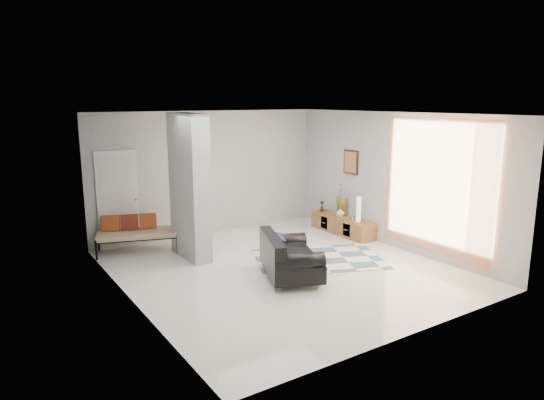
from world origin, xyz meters
TOP-DOWN VIEW (x-y plane):
  - floor at (0.00, 0.00)m, footprint 6.00×6.00m
  - ceiling at (0.00, 0.00)m, footprint 6.00×6.00m
  - wall_back at (0.00, 3.00)m, footprint 6.00×0.00m
  - wall_front at (0.00, -3.00)m, footprint 6.00×0.00m
  - wall_left at (-2.75, 0.00)m, footprint 0.00×6.00m
  - wall_right at (2.75, 0.00)m, footprint 0.00×6.00m
  - partition_column at (-1.10, 1.60)m, footprint 0.35×1.20m
  - hallway_door at (-2.10, 2.96)m, footprint 0.85×0.06m
  - curtain at (2.67, -1.15)m, footprint 0.00×2.55m
  - wall_art at (2.72, 1.26)m, footprint 0.04×0.45m
  - media_console at (2.52, 1.26)m, footprint 0.45×1.76m
  - loveseat at (-0.16, -0.38)m, footprint 1.33×1.67m
  - daybed at (-1.92, 2.49)m, footprint 1.70×1.11m
  - area_rug at (0.90, 0.09)m, footprint 2.85×2.42m
  - cylinder_lamp at (2.50, 0.72)m, footprint 0.10×0.10m
  - bronze_figurine at (2.47, 1.95)m, footprint 0.14×0.14m
  - vase at (2.47, 1.29)m, footprint 0.22×0.22m

SIDE VIEW (x-z plane):
  - floor at x=0.00m, z-range 0.00..0.00m
  - area_rug at x=0.90m, z-range 0.00..0.01m
  - media_console at x=2.52m, z-range -0.20..0.60m
  - loveseat at x=-0.16m, z-range -0.02..0.74m
  - daybed at x=-1.92m, z-range 0.04..0.81m
  - vase at x=2.47m, z-range 0.40..0.60m
  - bronze_figurine at x=2.47m, z-range 0.40..0.65m
  - cylinder_lamp at x=2.50m, z-range 0.40..0.96m
  - hallway_door at x=-2.10m, z-range 0.00..2.04m
  - partition_column at x=-1.10m, z-range 0.00..2.80m
  - wall_back at x=0.00m, z-range -1.60..4.40m
  - wall_front at x=0.00m, z-range -1.60..4.40m
  - wall_left at x=-2.75m, z-range -1.60..4.40m
  - wall_right at x=2.75m, z-range -1.60..4.40m
  - curtain at x=2.67m, z-range 0.17..2.72m
  - wall_art at x=2.72m, z-range 1.38..1.92m
  - ceiling at x=0.00m, z-range 2.80..2.80m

